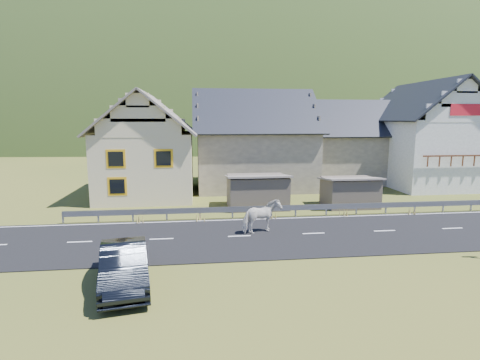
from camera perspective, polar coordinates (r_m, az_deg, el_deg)
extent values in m
plane|color=#3D491A|center=(20.57, 11.15, -8.10)|extent=(160.00, 160.00, 0.00)
cube|color=black|center=(20.56, 11.15, -8.04)|extent=(60.00, 7.00, 0.04)
cube|color=silver|center=(20.56, 11.15, -7.98)|extent=(60.00, 6.60, 0.01)
cube|color=#93969B|center=(23.82, 8.49, -4.18)|extent=(28.00, 0.08, 0.34)
cube|color=#93969B|center=(24.37, -25.37, -5.24)|extent=(0.10, 0.06, 0.70)
cube|color=#93969B|center=(23.81, -20.79, -5.27)|extent=(0.10, 0.06, 0.70)
cube|color=#93969B|center=(23.40, -16.01, -5.27)|extent=(0.10, 0.06, 0.70)
cube|color=#93969B|center=(23.15, -11.10, -5.23)|extent=(0.10, 0.06, 0.70)
cube|color=#93969B|center=(23.08, -6.13, -5.16)|extent=(0.10, 0.06, 0.70)
cube|color=#93969B|center=(23.18, -1.16, -5.04)|extent=(0.10, 0.06, 0.70)
cube|color=#93969B|center=(23.45, 3.73, -4.89)|extent=(0.10, 0.06, 0.70)
cube|color=#93969B|center=(23.89, 8.46, -4.71)|extent=(0.10, 0.06, 0.70)
cube|color=#93969B|center=(24.48, 13.00, -4.51)|extent=(0.10, 0.06, 0.70)
cube|color=#93969B|center=(25.22, 17.30, -4.29)|extent=(0.10, 0.06, 0.70)
cube|color=#93969B|center=(26.09, 21.32, -4.06)|extent=(0.10, 0.06, 0.70)
cube|color=#93969B|center=(27.08, 25.07, -3.83)|extent=(0.10, 0.06, 0.70)
cube|color=#93969B|center=(28.18, 28.54, -3.61)|extent=(0.10, 0.06, 0.70)
cube|color=#93969B|center=(29.37, 31.73, -3.39)|extent=(0.10, 0.06, 0.70)
cube|color=brown|center=(25.98, 2.63, -1.79)|extent=(4.30, 3.30, 2.40)
cube|color=brown|center=(27.34, 16.37, -1.82)|extent=(3.80, 2.90, 2.20)
cube|color=beige|center=(31.10, -13.77, 2.39)|extent=(7.00, 9.00, 5.00)
cube|color=#EAA515|center=(26.85, -18.39, 3.07)|extent=(1.30, 0.12, 1.30)
cube|color=#EAA515|center=(26.39, -11.57, 3.25)|extent=(1.30, 0.12, 1.30)
cube|color=#EAA515|center=(27.11, -18.19, -0.93)|extent=(1.30, 0.12, 1.30)
cube|color=#9F967E|center=(32.69, -17.26, 9.70)|extent=(0.70, 0.70, 2.40)
cube|color=#9F967E|center=(34.24, 1.99, 3.26)|extent=(10.00, 9.00, 5.00)
cube|color=#9F967E|center=(38.94, 16.26, 3.32)|extent=(9.00, 8.00, 4.60)
cube|color=white|center=(39.04, 26.19, 3.79)|extent=(8.00, 10.00, 6.00)
cube|color=red|center=(34.81, 31.16, 9.14)|extent=(2.60, 0.06, 0.90)
cube|color=brown|center=(34.75, 30.88, 3.20)|extent=(6.80, 0.12, 0.12)
ellipsoid|color=#203410|center=(200.67, -3.48, 1.76)|extent=(440.00, 280.00, 260.00)
ellipsoid|color=black|center=(137.62, -27.82, 8.16)|extent=(76.00, 50.00, 28.00)
imported|color=beige|center=(20.11, 3.32, -5.57)|extent=(1.74, 2.32, 1.78)
imported|color=black|center=(14.69, -17.24, -12.34)|extent=(2.43, 4.89, 1.54)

